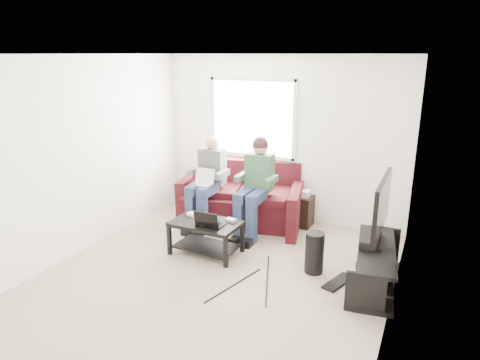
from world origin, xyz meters
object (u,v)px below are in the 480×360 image
at_px(sofa, 241,200).
at_px(tv_stand, 375,268).
at_px(coffee_table, 206,230).
at_px(tv, 381,208).
at_px(subwoofer, 314,253).
at_px(end_table, 302,210).

xyz_separation_m(sofa, tv_stand, (2.26, -1.14, -0.14)).
bearing_deg(sofa, coffee_table, -86.62).
relative_size(coffee_table, tv, 0.84).
distance_m(tv, subwoofer, 0.98).
height_order(sofa, coffee_table, sofa).
height_order(coffee_table, tv, tv).
bearing_deg(coffee_table, tv, 6.26).
xyz_separation_m(coffee_table, tv, (2.18, 0.24, 0.58)).
bearing_deg(tv_stand, subwoofer, -177.53).
bearing_deg(tv, end_table, 136.26).
bearing_deg(end_table, subwoofer, -66.82).
xyz_separation_m(tv_stand, tv, (-0.00, 0.10, 0.71)).
relative_size(coffee_table, tv_stand, 0.65).
distance_m(subwoofer, end_table, 1.50).
xyz_separation_m(sofa, subwoofer, (1.54, -1.17, -0.08)).
height_order(tv_stand, tv, tv).
bearing_deg(coffee_table, subwoofer, 4.23).
bearing_deg(tv_stand, coffee_table, -176.35).
distance_m(tv_stand, end_table, 1.88).
relative_size(sofa, subwoofer, 4.21).
bearing_deg(subwoofer, sofa, 142.83).
height_order(coffee_table, end_table, end_table).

